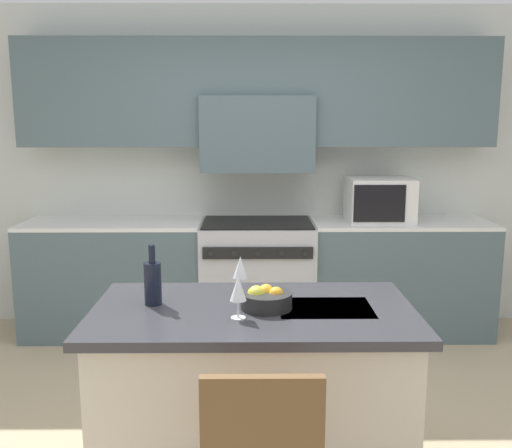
{
  "coord_description": "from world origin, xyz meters",
  "views": [
    {
      "loc": [
        -0.05,
        -2.74,
        1.77
      ],
      "look_at": [
        -0.02,
        0.69,
        1.14
      ],
      "focal_mm": 40.0,
      "sensor_mm": 36.0,
      "label": 1
    }
  ],
  "objects_px": {
    "wine_glass_near": "(238,290)",
    "fruit_bowl": "(266,299)",
    "wine_bottle": "(153,282)",
    "microwave": "(379,200)",
    "range_stove": "(257,278)",
    "wine_glass_far": "(240,268)"
  },
  "relations": [
    {
      "from": "range_stove",
      "to": "wine_glass_near",
      "type": "relative_size",
      "value": 4.79
    },
    {
      "from": "range_stove",
      "to": "wine_glass_near",
      "type": "bearing_deg",
      "value": -92.96
    },
    {
      "from": "microwave",
      "to": "wine_glass_near",
      "type": "xyz_separation_m",
      "value": [
        -1.1,
        -2.14,
        -0.1
      ]
    },
    {
      "from": "range_stove",
      "to": "fruit_bowl",
      "type": "xyz_separation_m",
      "value": [
        0.02,
        -1.97,
        0.46
      ]
    },
    {
      "from": "range_stove",
      "to": "wine_glass_far",
      "type": "xyz_separation_m",
      "value": [
        -0.11,
        -1.75,
        0.55
      ]
    },
    {
      "from": "fruit_bowl",
      "to": "microwave",
      "type": "bearing_deg",
      "value": 63.94
    },
    {
      "from": "wine_glass_near",
      "to": "fruit_bowl",
      "type": "relative_size",
      "value": 0.81
    },
    {
      "from": "wine_glass_near",
      "to": "fruit_bowl",
      "type": "xyz_separation_m",
      "value": [
        0.13,
        0.14,
        -0.09
      ]
    },
    {
      "from": "microwave",
      "to": "fruit_bowl",
      "type": "xyz_separation_m",
      "value": [
        -0.97,
        -1.99,
        -0.19
      ]
    },
    {
      "from": "range_stove",
      "to": "wine_glass_near",
      "type": "distance_m",
      "value": 2.19
    },
    {
      "from": "microwave",
      "to": "fruit_bowl",
      "type": "height_order",
      "value": "microwave"
    },
    {
      "from": "range_stove",
      "to": "wine_glass_near",
      "type": "height_order",
      "value": "wine_glass_near"
    },
    {
      "from": "wine_bottle",
      "to": "wine_glass_near",
      "type": "distance_m",
      "value": 0.46
    },
    {
      "from": "wine_glass_far",
      "to": "fruit_bowl",
      "type": "distance_m",
      "value": 0.27
    },
    {
      "from": "range_stove",
      "to": "microwave",
      "type": "distance_m",
      "value": 1.19
    },
    {
      "from": "wine_bottle",
      "to": "fruit_bowl",
      "type": "height_order",
      "value": "wine_bottle"
    },
    {
      "from": "wine_glass_near",
      "to": "wine_glass_far",
      "type": "xyz_separation_m",
      "value": [
        0.0,
        0.37,
        0.0
      ]
    },
    {
      "from": "wine_glass_near",
      "to": "wine_bottle",
      "type": "bearing_deg",
      "value": 153.56
    },
    {
      "from": "fruit_bowl",
      "to": "range_stove",
      "type": "bearing_deg",
      "value": 90.51
    },
    {
      "from": "wine_glass_far",
      "to": "fruit_bowl",
      "type": "height_order",
      "value": "wine_glass_far"
    },
    {
      "from": "range_stove",
      "to": "microwave",
      "type": "bearing_deg",
      "value": 1.07
    },
    {
      "from": "range_stove",
      "to": "fruit_bowl",
      "type": "distance_m",
      "value": 2.03
    }
  ]
}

